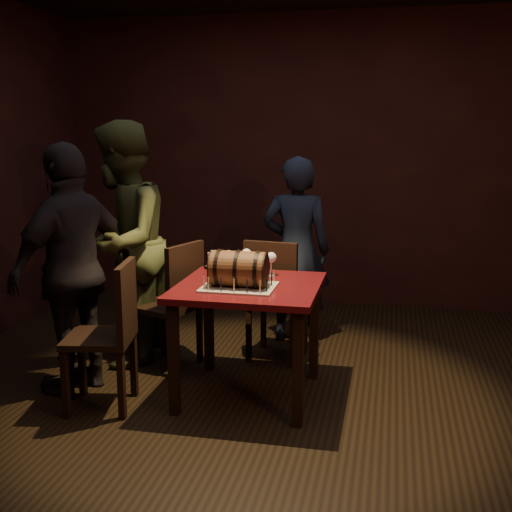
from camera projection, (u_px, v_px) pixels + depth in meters
name	position (u px, v px, depth m)	size (l,w,h in m)	color
room_shell	(265.00, 184.00, 3.82)	(5.04, 5.04, 2.80)	black
pub_table	(249.00, 301.00, 4.11)	(0.90, 0.90, 0.75)	#470B10
cake_board	(239.00, 287.00, 3.99)	(0.45, 0.35, 0.01)	#A29483
barrel_cake	(239.00, 269.00, 3.97)	(0.40, 0.24, 0.24)	brown
birthday_candles	(239.00, 280.00, 3.98)	(0.40, 0.30, 0.09)	#DFC885
wine_glass_left	(229.00, 256.00, 4.37)	(0.07, 0.07, 0.16)	silver
wine_glass_mid	(247.00, 255.00, 4.43)	(0.07, 0.07, 0.16)	silver
wine_glass_right	(271.00, 259.00, 4.30)	(0.07, 0.07, 0.16)	silver
pint_of_ale	(237.00, 266.00, 4.28)	(0.07, 0.07, 0.15)	silver
menu_card	(216.00, 261.00, 4.48)	(0.10, 0.05, 0.13)	white
chair_back	(274.00, 294.00, 4.75)	(0.45, 0.45, 0.93)	black
chair_left_rear	(175.00, 299.00, 4.61)	(0.51, 0.51, 0.93)	black
chair_left_front	(111.00, 327.00, 3.95)	(0.47, 0.47, 0.93)	black
person_back	(296.00, 250.00, 5.17)	(0.55, 0.36, 1.51)	black
person_left_rear	(122.00, 244.00, 4.70)	(0.87, 0.68, 1.79)	#3D4120
person_left_front	(74.00, 270.00, 4.16)	(0.97, 0.40, 1.65)	black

